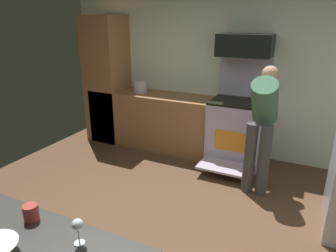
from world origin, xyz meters
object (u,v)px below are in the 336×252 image
(oven_range, at_px, (237,129))
(mug_coffee, at_px, (31,213))
(wine_glass_far, at_px, (78,226))
(person_cook, at_px, (262,121))
(microwave, at_px, (245,45))
(stock_pot, at_px, (140,86))

(oven_range, xyz_separation_m, mug_coffee, (-0.49, -3.18, 0.44))
(wine_glass_far, bearing_deg, person_cook, 78.32)
(microwave, bearing_deg, stock_pot, -177.20)
(mug_coffee, bearing_deg, person_cook, 69.89)
(mug_coffee, relative_size, stock_pot, 0.45)
(stock_pot, bearing_deg, mug_coffee, -70.29)
(wine_glass_far, bearing_deg, stock_pot, 115.53)
(mug_coffee, bearing_deg, wine_glass_far, -4.72)
(oven_range, xyz_separation_m, stock_pot, (-1.64, 0.01, 0.49))
(person_cook, distance_m, mug_coffee, 2.70)
(microwave, xyz_separation_m, person_cook, (0.44, -0.74, -0.81))
(microwave, relative_size, stock_pot, 3.19)
(mug_coffee, xyz_separation_m, stock_pot, (-1.14, 3.20, 0.05))
(person_cook, xyz_separation_m, stock_pot, (-2.07, 0.66, 0.10))
(oven_range, height_order, wine_glass_far, oven_range)
(wine_glass_far, xyz_separation_m, mug_coffee, (-0.40, 0.03, -0.06))
(microwave, bearing_deg, oven_range, -90.00)
(oven_range, xyz_separation_m, microwave, (0.00, 0.09, 1.19))
(wine_glass_far, distance_m, stock_pot, 3.58)
(microwave, height_order, wine_glass_far, microwave)
(wine_glass_far, bearing_deg, mug_coffee, 175.28)
(microwave, height_order, mug_coffee, microwave)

